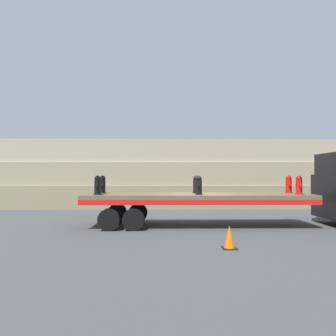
{
  "coord_description": "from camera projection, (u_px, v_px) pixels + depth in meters",
  "views": [
    {
      "loc": [
        -1.42,
        -13.52,
        2.1
      ],
      "look_at": [
        -1.21,
        0.0,
        2.39
      ],
      "focal_mm": 35.0,
      "sensor_mm": 36.0,
      "label": 1
    }
  ],
  "objects": [
    {
      "name": "traffic_cone",
      "position": [
        229.0,
        237.0,
        9.32
      ],
      "size": [
        0.41,
        0.41,
        0.66
      ],
      "color": "black",
      "rests_on": "ground_plane"
    },
    {
      "name": "cargo_strap_rear",
      "position": [
        100.0,
        175.0,
        13.47
      ],
      "size": [
        0.05,
        2.63,
        0.01
      ],
      "color": "yellow",
      "rests_on": "fire_hydrant_black_near_0"
    },
    {
      "name": "fire_hydrant_red_far_2",
      "position": [
        289.0,
        185.0,
        14.12
      ],
      "size": [
        0.31,
        0.46,
        0.76
      ],
      "color": "red",
      "rests_on": "flatbed_trailer"
    },
    {
      "name": "fire_hydrant_red_near_2",
      "position": [
        299.0,
        185.0,
        13.05
      ],
      "size": [
        0.31,
        0.46,
        0.76
      ],
      "color": "red",
      "rests_on": "flatbed_trailer"
    },
    {
      "name": "fire_hydrant_black_near_0",
      "position": [
        98.0,
        185.0,
        12.93
      ],
      "size": [
        0.31,
        0.46,
        0.76
      ],
      "color": "black",
      "rests_on": "flatbed_trailer"
    },
    {
      "name": "flatbed_trailer",
      "position": [
        184.0,
        200.0,
        13.5
      ],
      "size": [
        9.22,
        2.54,
        1.32
      ],
      "color": "brown",
      "rests_on": "ground_plane"
    },
    {
      "name": "rock_cliff",
      "position": [
        185.0,
        174.0,
        21.45
      ],
      "size": [
        60.0,
        3.3,
        4.33
      ],
      "color": "gray",
      "rests_on": "ground_plane"
    },
    {
      "name": "cargo_strap_middle",
      "position": [
        294.0,
        175.0,
        13.6
      ],
      "size": [
        0.05,
        2.63,
        0.01
      ],
      "color": "yellow",
      "rests_on": "fire_hydrant_red_near_2"
    },
    {
      "name": "fire_hydrant_black_far_0",
      "position": [
        103.0,
        185.0,
        14.0
      ],
      "size": [
        0.31,
        0.46,
        0.76
      ],
      "color": "black",
      "rests_on": "flatbed_trailer"
    },
    {
      "name": "fire_hydrant_black_near_1",
      "position": [
        199.0,
        185.0,
        12.99
      ],
      "size": [
        0.31,
        0.46,
        0.76
      ],
      "color": "black",
      "rests_on": "flatbed_trailer"
    },
    {
      "name": "ground_plane",
      "position": [
        197.0,
        226.0,
        13.49
      ],
      "size": [
        120.0,
        120.0,
        0.0
      ],
      "primitive_type": "plane",
      "color": "#3F4244"
    },
    {
      "name": "fire_hydrant_black_far_1",
      "position": [
        196.0,
        185.0,
        14.06
      ],
      "size": [
        0.31,
        0.46,
        0.76
      ],
      "color": "black",
      "rests_on": "flatbed_trailer"
    }
  ]
}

